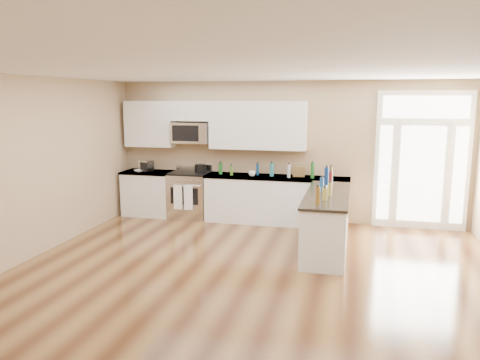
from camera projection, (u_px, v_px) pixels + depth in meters
The scene contains 18 objects.
ground at pixel (239, 299), 5.80m from camera, with size 8.00×8.00×0.00m, color #472713.
room_shell at pixel (239, 163), 5.50m from camera, with size 8.00×8.00×8.00m.
back_cabinet_left at pixel (150, 195), 9.93m from camera, with size 1.10×0.66×0.94m.
back_cabinet_right at pixel (276, 201), 9.29m from camera, with size 2.85×0.66×0.94m.
peninsula_cabinet at pixel (327, 224), 7.65m from camera, with size 0.69×2.32×0.94m.
upper_cabinet_left at pixel (150, 124), 9.81m from camera, with size 1.04×0.33×0.95m, color silver.
upper_cabinet_right at pixel (258, 125), 9.27m from camera, with size 1.94×0.33×0.95m, color silver.
upper_cabinet_short at pixel (192, 111), 9.55m from camera, with size 0.82×0.33×0.40m, color silver.
microwave at pixel (191, 133), 9.59m from camera, with size 0.78×0.41×0.42m.
entry_door at pixel (422, 161), 8.75m from camera, with size 1.70×0.10×2.60m.
kitchen_range at pixel (190, 195), 9.71m from camera, with size 0.80×0.70×1.08m.
stockpot at pixel (200, 168), 9.63m from camera, with size 0.23×0.23×0.18m, color black.
toaster_oven at pixel (146, 166), 9.85m from camera, with size 0.27×0.21×0.23m, color silver.
cardboard_box at pixel (299, 171), 9.20m from camera, with size 0.23×0.17×0.19m, color brown.
bowl_left at pixel (139, 171), 9.75m from camera, with size 0.17×0.17×0.04m, color white.
bowl_peninsula at pixel (325, 187), 7.94m from camera, with size 0.16×0.16×0.05m, color white.
cup_counter at pixel (252, 174), 9.21m from camera, with size 0.13×0.13×0.10m, color white.
counter_bottles at pixel (297, 177), 8.40m from camera, with size 2.33×2.43×0.31m.
Camera 1 is at (1.32, -5.29, 2.46)m, focal length 35.00 mm.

